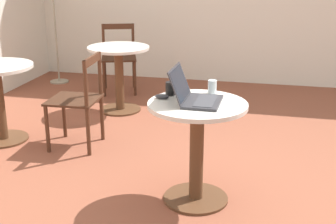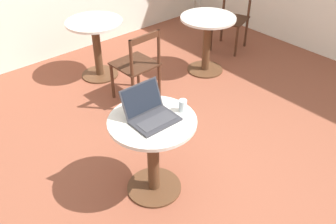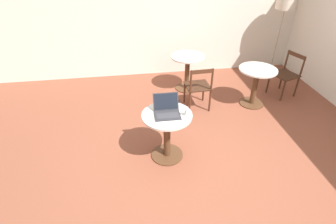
# 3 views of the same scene
# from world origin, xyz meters

# --- Properties ---
(ground_plane) EXTENTS (16.00, 16.00, 0.00)m
(ground_plane) POSITION_xyz_m (0.00, 0.00, 0.00)
(ground_plane) COLOR brown
(cafe_table_near) EXTENTS (0.69, 0.69, 0.74)m
(cafe_table_near) POSITION_xyz_m (-0.25, 0.31, 0.51)
(cafe_table_near) COLOR #51331E
(cafe_table_near) RESTS_ON ground_plane
(cafe_table_mid) EXTENTS (0.69, 0.69, 0.74)m
(cafe_table_mid) POSITION_xyz_m (1.62, 1.52, 0.51)
(cafe_table_mid) COLOR #51331E
(cafe_table_mid) RESTS_ON ground_plane
(chair_mid_right) EXTENTS (0.55, 0.55, 0.86)m
(chair_mid_right) POSITION_xyz_m (2.40, 1.78, 0.44)
(chair_mid_right) COLOR #472819
(chair_mid_right) RESTS_ON ground_plane
(chair_far_front) EXTENTS (0.46, 0.46, 0.86)m
(chair_far_front) POSITION_xyz_m (0.52, 1.53, 0.44)
(chair_far_front) COLOR #472819
(chair_far_front) RESTS_ON ground_plane
(laptop) EXTENTS (0.35, 0.33, 0.24)m
(laptop) POSITION_xyz_m (-0.25, 0.32, 0.79)
(laptop) COLOR #2D2D33
(laptop) RESTS_ON cafe_table_near
(mouse) EXTENTS (0.06, 0.10, 0.03)m
(mouse) POSITION_xyz_m (-0.21, 0.57, 0.76)
(mouse) COLOR #2D2D33
(mouse) RESTS_ON cafe_table_near
(mug) EXTENTS (0.11, 0.07, 0.10)m
(mug) POSITION_xyz_m (-0.10, 0.53, 0.79)
(mug) COLOR black
(mug) RESTS_ON cafe_table_near
(drinking_glass) EXTENTS (0.06, 0.06, 0.10)m
(drinking_glass) POSITION_xyz_m (0.01, 0.24, 0.79)
(drinking_glass) COLOR silver
(drinking_glass) RESTS_ON cafe_table_near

